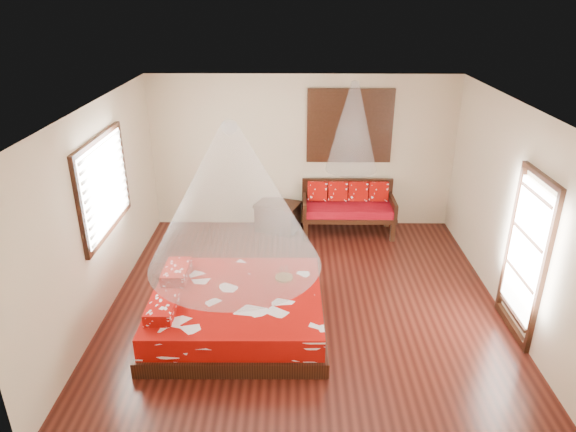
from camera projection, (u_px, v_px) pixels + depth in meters
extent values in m
cube|color=black|center=(304.00, 303.00, 7.37)|extent=(5.50, 5.50, 0.02)
cube|color=silver|center=(307.00, 106.00, 6.24)|extent=(5.50, 5.50, 0.02)
cube|color=beige|center=(99.00, 212.00, 6.83)|extent=(0.02, 5.50, 2.80)
cube|color=beige|center=(514.00, 214.00, 6.78)|extent=(0.02, 5.50, 2.80)
cube|color=beige|center=(303.00, 153.00, 9.33)|extent=(5.50, 0.02, 2.80)
cube|color=beige|center=(313.00, 344.00, 4.28)|extent=(5.50, 0.02, 2.80)
cube|color=black|center=(238.00, 320.00, 6.80)|extent=(2.29, 2.08, 0.20)
cube|color=#A10A05|center=(237.00, 304.00, 6.70)|extent=(2.19, 1.98, 0.30)
cube|color=#A10A05|center=(162.00, 308.00, 6.21)|extent=(0.33, 0.60, 0.15)
cube|color=#A10A05|center=(176.00, 272.00, 7.01)|extent=(0.33, 0.60, 0.15)
cube|color=black|center=(306.00, 230.00, 9.10)|extent=(0.08, 0.08, 0.42)
cube|color=black|center=(393.00, 230.00, 9.09)|extent=(0.08, 0.08, 0.42)
cube|color=black|center=(305.00, 216.00, 9.67)|extent=(0.08, 0.08, 0.42)
cube|color=black|center=(387.00, 216.00, 9.66)|extent=(0.08, 0.08, 0.42)
cube|color=black|center=(348.00, 214.00, 9.31)|extent=(1.67, 0.74, 0.08)
cube|color=maroon|center=(348.00, 209.00, 9.27)|extent=(1.61, 0.68, 0.14)
cube|color=black|center=(347.00, 193.00, 9.50)|extent=(1.67, 0.06, 0.55)
cube|color=black|center=(304.00, 206.00, 9.26)|extent=(0.06, 0.74, 0.30)
cube|color=black|center=(392.00, 206.00, 9.24)|extent=(0.06, 0.74, 0.30)
cube|color=#A10A05|center=(317.00, 192.00, 9.37)|extent=(0.35, 0.19, 0.37)
cube|color=#A10A05|center=(338.00, 192.00, 9.36)|extent=(0.35, 0.19, 0.37)
cube|color=#A10A05|center=(358.00, 192.00, 9.36)|extent=(0.35, 0.19, 0.37)
cube|color=#A10A05|center=(378.00, 192.00, 9.36)|extent=(0.35, 0.19, 0.37)
cube|color=black|center=(278.00, 218.00, 9.52)|extent=(0.86, 0.74, 0.47)
cube|color=black|center=(278.00, 205.00, 9.41)|extent=(0.91, 0.79, 0.05)
cube|color=black|center=(350.00, 126.00, 9.08)|extent=(1.52, 0.06, 1.32)
cube|color=black|center=(350.00, 126.00, 9.07)|extent=(1.35, 0.04, 1.10)
cube|color=black|center=(104.00, 185.00, 6.89)|extent=(0.08, 1.74, 1.34)
cube|color=beige|center=(107.00, 185.00, 6.89)|extent=(0.04, 1.54, 1.10)
cube|color=black|center=(525.00, 259.00, 6.37)|extent=(0.08, 1.02, 2.16)
cube|color=white|center=(525.00, 251.00, 6.33)|extent=(0.03, 0.82, 1.70)
cylinder|color=brown|center=(284.00, 277.00, 6.99)|extent=(0.25, 0.25, 0.03)
cone|color=white|center=(232.00, 197.00, 6.10)|extent=(2.16, 2.16, 1.80)
cone|color=white|center=(353.00, 127.00, 8.61)|extent=(0.89, 0.89, 1.50)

